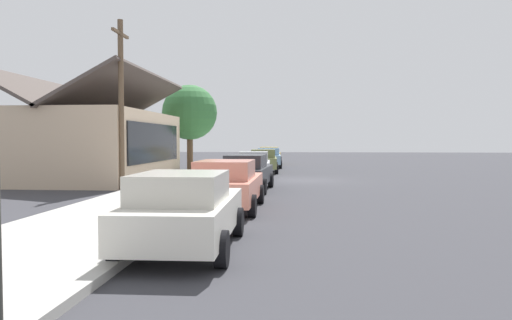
{
  "coord_description": "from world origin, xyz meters",
  "views": [
    {
      "loc": [
        -26.18,
        0.56,
        2.23
      ],
      "look_at": [
        -0.49,
        2.67,
        1.13
      ],
      "focal_mm": 33.02,
      "sensor_mm": 36.0,
      "label": 1
    }
  ],
  "objects": [
    {
      "name": "ground_plane",
      "position": [
        0.0,
        0.0,
        0.0
      ],
      "size": [
        120.0,
        120.0,
        0.0
      ],
      "primitive_type": "plane",
      "color": "#38383D"
    },
    {
      "name": "sidewalk_curb",
      "position": [
        0.0,
        5.6,
        0.08
      ],
      "size": [
        60.0,
        4.2,
        0.16
      ],
      "primitive_type": "cube",
      "color": "#B2AFA8",
      "rests_on": "ground"
    },
    {
      "name": "car_ivory",
      "position": [
        -16.91,
        2.77,
        0.81
      ],
      "size": [
        4.44,
        2.13,
        1.59
      ],
      "rotation": [
        0.0,
        0.0,
        0.02
      ],
      "color": "silver",
      "rests_on": "ground"
    },
    {
      "name": "car_coral",
      "position": [
        -11.4,
        2.69,
        0.82
      ],
      "size": [
        4.75,
        2.12,
        1.59
      ],
      "rotation": [
        0.0,
        0.0,
        -0.01
      ],
      "color": "#EA8C75",
      "rests_on": "ground"
    },
    {
      "name": "car_charcoal",
      "position": [
        -5.7,
        2.63,
        0.82
      ],
      "size": [
        4.97,
        2.16,
        1.59
      ],
      "rotation": [
        0.0,
        0.0,
        -0.05
      ],
      "color": "#2D3035",
      "rests_on": "ground"
    },
    {
      "name": "car_silver",
      "position": [
        -0.15,
        2.82,
        0.81
      ],
      "size": [
        4.62,
        2.13,
        1.59
      ],
      "rotation": [
        0.0,
        0.0,
        0.05
      ],
      "color": "silver",
      "rests_on": "ground"
    },
    {
      "name": "car_olive",
      "position": [
        5.86,
        2.69,
        0.81
      ],
      "size": [
        4.61,
        2.18,
        1.59
      ],
      "rotation": [
        0.0,
        0.0,
        0.05
      ],
      "color": "olive",
      "rests_on": "ground"
    },
    {
      "name": "car_skyblue",
      "position": [
        11.66,
        2.64,
        0.82
      ],
      "size": [
        4.75,
        2.25,
        1.59
      ],
      "rotation": [
        0.0,
        0.0,
        0.05
      ],
      "color": "#8CB7E0",
      "rests_on": "ground"
    },
    {
      "name": "car_mustard",
      "position": [
        17.03,
        2.84,
        0.81
      ],
      "size": [
        4.68,
        2.09,
        1.59
      ],
      "rotation": [
        0.0,
        0.0,
        -0.03
      ],
      "color": "gold",
      "rests_on": "ground"
    },
    {
      "name": "storefront_building",
      "position": [
        -0.57,
        11.98,
        2.03
      ],
      "size": [
        11.78,
        7.71,
        5.87
      ],
      "color": "#CCB293",
      "rests_on": "ground"
    },
    {
      "name": "shade_tree",
      "position": [
        7.8,
        8.22,
        4.22
      ],
      "size": [
        4.01,
        4.01,
        6.25
      ],
      "color": "brown",
      "rests_on": "ground"
    },
    {
      "name": "traffic_light_main",
      "position": [
        -21.69,
        2.54,
        3.49
      ],
      "size": [
        0.37,
        2.79,
        5.2
      ],
      "color": "#383833",
      "rests_on": "ground"
    },
    {
      "name": "utility_pole_wooden",
      "position": [
        -5.9,
        8.2,
        3.93
      ],
      "size": [
        1.8,
        0.24,
        7.5
      ],
      "color": "brown",
      "rests_on": "ground"
    },
    {
      "name": "fire_hydrant_red",
      "position": [
        -12.53,
        4.2,
        0.5
      ],
      "size": [
        0.22,
        0.22,
        0.71
      ],
      "color": "red",
      "rests_on": "sidewalk_curb"
    }
  ]
}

